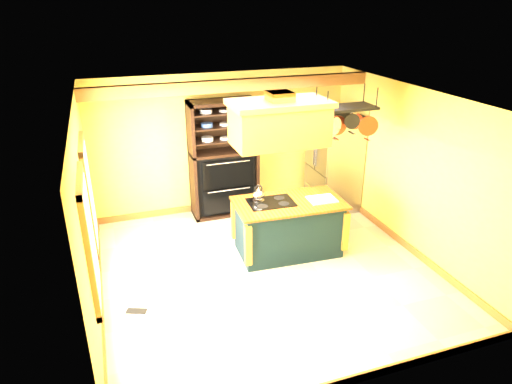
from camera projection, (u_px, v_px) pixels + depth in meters
floor at (267, 269)px, 7.20m from camera, size 5.00×5.00×0.00m
ceiling at (268, 99)px, 6.14m from camera, size 5.00×5.00×0.00m
wall_back at (223, 143)px, 8.84m from camera, size 5.00×0.02×2.70m
wall_front at (355, 284)px, 4.50m from camera, size 5.00×0.02×2.70m
wall_left at (87, 215)px, 5.93m from camera, size 0.02×5.00×2.70m
wall_right at (411, 171)px, 7.42m from camera, size 0.02×5.00×2.70m
ceiling_beam at (233, 85)px, 7.66m from camera, size 5.00×0.15×0.20m
window_near at (90, 240)px, 5.22m from camera, size 0.06×1.06×1.56m
window_far at (89, 194)px, 6.44m from camera, size 0.06×1.06×1.56m
kitchen_island at (288, 227)px, 7.53m from camera, size 1.81×1.06×1.11m
range_hood at (279, 122)px, 6.76m from camera, size 1.48×0.84×0.80m
pot_rack at (346, 115)px, 7.09m from camera, size 1.02×0.47×0.77m
refrigerator at (334, 164)px, 9.04m from camera, size 0.81×0.96×1.88m
hutch at (223, 171)px, 8.80m from camera, size 1.27×0.58×2.25m
floor_register at (136, 311)px, 6.24m from camera, size 0.30×0.22×0.01m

